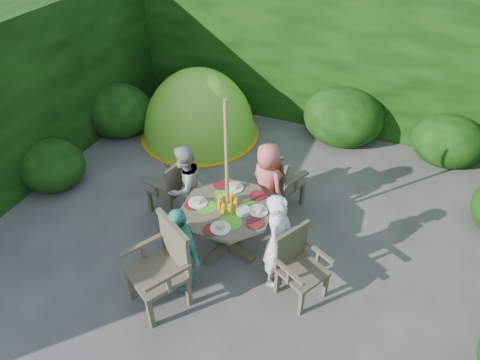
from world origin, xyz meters
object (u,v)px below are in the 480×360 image
at_px(garden_chair_back, 279,180).
at_px(dome_tent, 200,135).
at_px(garden_chair_front, 163,265).
at_px(child_front, 181,248).
at_px(garden_chair_right, 299,264).
at_px(patio_table, 228,214).
at_px(child_back, 267,183).
at_px(parasol_pole, 227,182).
at_px(child_right, 278,240).
at_px(child_left, 185,186).
at_px(garden_chair_left, 172,185).

bearing_deg(garden_chair_back, dome_tent, -9.68).
bearing_deg(garden_chair_front, child_front, 104.52).
height_order(garden_chair_right, garden_chair_back, garden_chair_back).
bearing_deg(patio_table, garden_chair_right, -18.14).
bearing_deg(garden_chair_right, garden_chair_front, 145.55).
height_order(garden_chair_front, child_back, child_back).
bearing_deg(garden_chair_front, child_back, 101.50).
distance_m(child_front, dome_tent, 3.51).
relative_size(child_back, child_front, 1.03).
distance_m(patio_table, parasol_pole, 0.51).
bearing_deg(garden_chair_right, parasol_pole, 100.86).
relative_size(patio_table, garden_chair_back, 1.69).
bearing_deg(child_right, parasol_pole, 71.54).
xyz_separation_m(garden_chair_front, child_back, (0.59, 1.79, 0.05)).
distance_m(patio_table, dome_tent, 2.99).
bearing_deg(dome_tent, child_back, -45.81).
bearing_deg(child_left, parasol_pole, 83.28).
distance_m(garden_chair_left, garden_chair_back, 1.54).
bearing_deg(garden_chair_back, garden_chair_left, 50.47).
xyz_separation_m(child_left, dome_tent, (-0.91, 2.15, -0.62)).
bearing_deg(patio_table, garden_chair_back, 71.83).
bearing_deg(garden_chair_front, garden_chair_right, 56.35).
relative_size(garden_chair_left, dome_tent, 0.34).
xyz_separation_m(garden_chair_right, child_left, (-1.81, 0.60, 0.15)).
bearing_deg(parasol_pole, garden_chair_right, -18.09).
relative_size(parasol_pole, dome_tent, 0.87).
relative_size(garden_chair_back, dome_tent, 0.36).
height_order(child_left, child_back, child_left).
relative_size(child_left, dome_tent, 0.49).
distance_m(parasol_pole, child_left, 0.93).
height_order(garden_chair_left, child_front, child_front).
xyz_separation_m(child_right, child_front, (-1.02, -0.50, -0.06)).
bearing_deg(garden_chair_left, patio_table, 80.86).
bearing_deg(garden_chair_right, garden_chair_back, 55.82).
height_order(garden_chair_right, child_back, child_back).
bearing_deg(parasol_pole, child_left, 161.20).
relative_size(patio_table, child_left, 1.24).
xyz_separation_m(garden_chair_back, child_back, (-0.09, -0.29, 0.13)).
xyz_separation_m(garden_chair_left, garden_chair_back, (1.39, 0.68, 0.02)).
bearing_deg(patio_table, garden_chair_left, 160.66).
height_order(child_left, child_front, child_left).
bearing_deg(garden_chair_back, child_front, 95.91).
xyz_separation_m(garden_chair_left, dome_tent, (-0.62, 2.04, -0.46)).
bearing_deg(dome_tent, garden_chair_left, -78.20).
bearing_deg(parasol_pole, patio_table, -5.99).
xyz_separation_m(parasol_pole, garden_chair_right, (1.05, -0.34, -0.63)).
xyz_separation_m(patio_table, garden_chair_back, (0.34, 1.04, -0.11)).
height_order(garden_chair_right, garden_chair_left, garden_chair_right).
distance_m(parasol_pole, garden_chair_right, 1.27).
height_order(patio_table, garden_chair_right, garden_chair_right).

